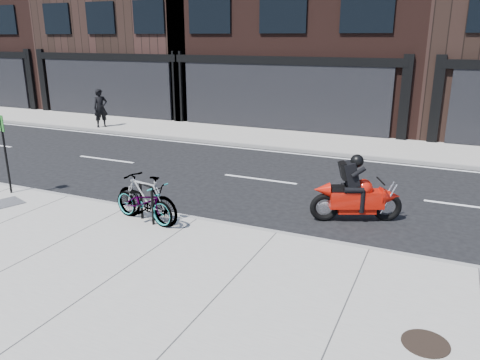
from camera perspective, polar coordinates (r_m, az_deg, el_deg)
The scene contains 12 objects.
ground at distance 12.84m, azimuth -0.91°, elevation -2.29°, with size 120.00×120.00×0.00m, color black.
sidewalk_near at distance 8.92m, azimuth -14.98°, elevation -11.53°, with size 60.00×6.00×0.13m, color gray.
sidewalk_far at distance 19.85m, azimuth 8.68°, elevation 4.67°, with size 60.00×3.50×0.13m, color gray.
building_midwest at distance 30.75m, azimuth -10.31°, elevation 20.04°, with size 10.00×10.00×12.00m, color black.
bike_rack at distance 10.96m, azimuth -11.32°, elevation -2.35°, with size 0.51×0.26×0.92m.
bicycle_front at distance 11.03m, azimuth -11.64°, elevation -2.62°, with size 0.63×1.80×0.94m, color gray.
bicycle_rear at distance 10.95m, azimuth -11.34°, elevation -2.19°, with size 0.54×1.90×1.14m, color gray.
motorcycle at distance 11.47m, azimuth 14.50°, elevation -1.68°, with size 2.08×1.17×1.65m.
pedestrian at distance 23.32m, azimuth -16.63°, elevation 8.39°, with size 0.65×0.43×1.79m, color black.
manhole_cover at distance 7.41m, azimuth 21.68°, elevation -18.01°, with size 0.66×0.66×0.01m, color black.
utility_grate at distance 13.55m, azimuth -26.65°, elevation -2.50°, with size 0.75×0.75×0.01m, color #565659.
sign_post at distance 14.07m, azimuth -26.77°, elevation 3.59°, with size 0.28×0.11×2.15m.
Camera 1 is at (5.17, -10.96, 4.24)m, focal length 35.00 mm.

